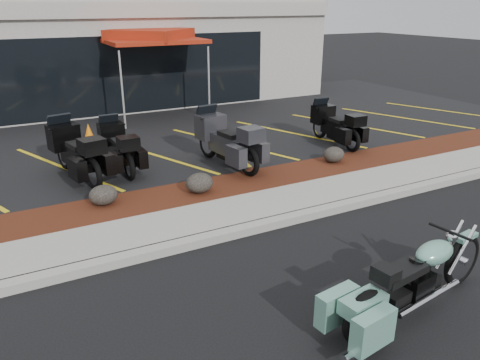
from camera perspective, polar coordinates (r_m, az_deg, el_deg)
ground at (r=7.59m, az=3.03°, el=-9.47°), size 90.00×90.00×0.00m
curb at (r=8.24m, az=-0.18°, el=-6.24°), size 24.00×0.25×0.15m
sidewalk at (r=8.80m, az=-2.31°, el=-4.40°), size 24.00×1.20×0.15m
mulch_bed at (r=9.80m, az=-5.36°, el=-1.72°), size 24.00×1.20×0.16m
upper_lot at (r=14.70m, az=-13.60°, el=5.46°), size 26.00×9.60×0.15m
dealership_building at (r=20.43m, az=-18.81°, el=14.66°), size 18.00×8.16×4.00m
boulder_left at (r=9.37m, az=-16.33°, el=-1.78°), size 0.55×0.46×0.39m
boulder_mid at (r=9.61m, az=-4.98°, el=-0.36°), size 0.58×0.48×0.41m
boulder_right at (r=11.65m, az=11.35°, el=3.06°), size 0.54×0.45×0.38m
hero_cruiser at (r=7.37m, az=25.54°, el=-8.03°), size 3.02×1.15×1.04m
touring_black_front at (r=11.56m, az=-20.84°, el=4.34°), size 1.33×2.40×1.32m
touring_black_mid at (r=11.81m, az=-15.50°, el=4.95°), size 0.83×2.06×1.19m
touring_grey at (r=11.69m, az=-3.96°, el=5.92°), size 1.22×2.43×1.35m
touring_black_rear at (r=13.63m, az=9.76°, el=7.45°), size 0.85×2.06×1.18m
traffic_cone at (r=14.10m, az=-17.96°, el=5.66°), size 0.38×0.38×0.46m
popup_canopy at (r=16.41m, az=-10.88°, el=16.73°), size 3.51×3.51×2.86m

